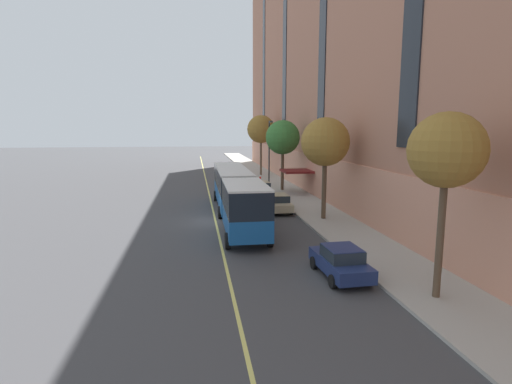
% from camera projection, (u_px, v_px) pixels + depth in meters
% --- Properties ---
extents(ground_plane, '(260.00, 260.00, 0.00)m').
position_uv_depth(ground_plane, '(218.00, 221.00, 31.19)').
color(ground_plane, '#424244').
extents(sidewalk, '(4.30, 160.00, 0.15)m').
position_uv_depth(sidewalk, '(314.00, 209.00, 35.41)').
color(sidewalk, '#ADA89E').
rests_on(sidewalk, ground).
extents(city_bus, '(3.03, 19.65, 3.70)m').
position_uv_depth(city_bus, '(236.00, 192.00, 32.02)').
color(city_bus, '#19569E').
rests_on(city_bus, ground).
extents(parked_car_navy_0, '(2.11, 4.27, 1.56)m').
position_uv_depth(parked_car_navy_0, '(341.00, 262.00, 19.33)').
color(parked_car_navy_0, navy).
rests_on(parked_car_navy_0, ground).
extents(parked_car_champagne_1, '(1.93, 4.66, 1.56)m').
position_uv_depth(parked_car_champagne_1, '(279.00, 203.00, 34.58)').
color(parked_car_champagne_1, '#BCAD89').
rests_on(parked_car_champagne_1, ground).
extents(parked_car_champagne_3, '(2.13, 4.74, 1.56)m').
position_uv_depth(parked_car_champagne_3, '(261.00, 189.00, 42.68)').
color(parked_car_champagne_3, '#BCAD89').
rests_on(parked_car_champagne_3, ground).
extents(street_tree_near_corner, '(3.05, 3.05, 7.69)m').
position_uv_depth(street_tree_near_corner, '(447.00, 151.00, 15.87)').
color(street_tree_near_corner, brown).
rests_on(street_tree_near_corner, sidewalk).
extents(street_tree_mid_block, '(3.73, 3.73, 7.86)m').
position_uv_depth(street_tree_mid_block, '(325.00, 142.00, 30.53)').
color(street_tree_mid_block, brown).
rests_on(street_tree_mid_block, sidewalk).
extents(street_tree_far_uptown, '(3.88, 3.88, 7.94)m').
position_uv_depth(street_tree_far_uptown, '(283.00, 138.00, 45.17)').
color(street_tree_far_uptown, brown).
rests_on(street_tree_far_uptown, sidewalk).
extents(street_tree_far_downtown, '(4.15, 4.15, 8.96)m').
position_uv_depth(street_tree_far_downtown, '(261.00, 129.00, 59.66)').
color(street_tree_far_downtown, brown).
rests_on(street_tree_far_downtown, sidewalk).
extents(street_lamp, '(0.36, 1.48, 7.91)m').
position_uv_depth(street_lamp, '(269.00, 147.00, 47.27)').
color(street_lamp, '#2D2D30').
rests_on(street_lamp, sidewalk).
extents(fire_hydrant, '(0.42, 0.24, 0.72)m').
position_uv_depth(fire_hydrant, '(260.00, 178.00, 53.90)').
color(fire_hydrant, red).
rests_on(fire_hydrant, sidewalk).
extents(lane_centerline, '(0.16, 140.00, 0.01)m').
position_uv_depth(lane_centerline, '(214.00, 213.00, 34.09)').
color(lane_centerline, '#E0D66B').
rests_on(lane_centerline, ground).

